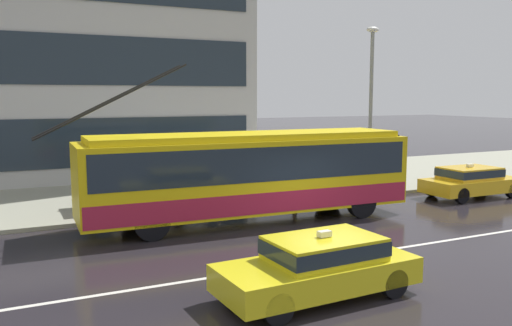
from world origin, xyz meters
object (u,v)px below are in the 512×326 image
(pedestrian_approaching_curb, at_px, (295,175))
(pedestrian_walking_past, at_px, (178,161))
(taxi_oncoming_near, at_px, (320,264))
(trolleybus, at_px, (250,173))
(pedestrian_at_shelter, at_px, (90,181))
(bus_shelter, at_px, (162,153))
(street_lamp, at_px, (371,95))
(taxi_ahead_of_bus, at_px, (471,180))

(pedestrian_approaching_curb, distance_m, pedestrian_walking_past, 4.64)
(taxi_oncoming_near, distance_m, pedestrian_approaching_curb, 9.90)
(trolleybus, distance_m, pedestrian_approaching_curb, 3.62)
(pedestrian_approaching_curb, height_order, pedestrian_walking_past, pedestrian_walking_past)
(pedestrian_approaching_curb, bearing_deg, pedestrian_at_shelter, 165.36)
(bus_shelter, height_order, pedestrian_approaching_curb, bus_shelter)
(taxi_oncoming_near, xyz_separation_m, pedestrian_at_shelter, (-3.00, 10.78, 0.39))
(pedestrian_walking_past, height_order, street_lamp, street_lamp)
(taxi_ahead_of_bus, distance_m, pedestrian_at_shelter, 15.17)
(trolleybus, xyz_separation_m, taxi_oncoming_near, (-1.54, -6.77, -0.93))
(trolleybus, height_order, pedestrian_walking_past, trolleybus)
(pedestrian_at_shelter, bearing_deg, pedestrian_approaching_curb, -14.64)
(trolleybus, bearing_deg, bus_shelter, 115.29)
(taxi_ahead_of_bus, height_order, street_lamp, street_lamp)
(taxi_ahead_of_bus, height_order, bus_shelter, bus_shelter)
(bus_shelter, xyz_separation_m, pedestrian_at_shelter, (-2.69, 0.09, -0.91))
(bus_shelter, distance_m, street_lamp, 9.10)
(taxi_oncoming_near, bearing_deg, street_lamp, 47.83)
(street_lamp, bearing_deg, trolleybus, -159.84)
(taxi_oncoming_near, height_order, pedestrian_at_shelter, pedestrian_at_shelter)
(pedestrian_approaching_curb, distance_m, street_lamp, 5.05)
(trolleybus, distance_m, street_lamp, 7.76)
(taxi_ahead_of_bus, bearing_deg, bus_shelter, 161.17)
(trolleybus, bearing_deg, pedestrian_at_shelter, 138.53)
(pedestrian_walking_past, bearing_deg, taxi_ahead_of_bus, -21.49)
(taxi_ahead_of_bus, xyz_separation_m, bus_shelter, (-11.90, 4.06, 1.31))
(taxi_oncoming_near, distance_m, pedestrian_walking_past, 11.07)
(bus_shelter, xyz_separation_m, pedestrian_walking_past, (0.72, 0.34, -0.38))
(pedestrian_walking_past, distance_m, street_lamp, 8.59)
(taxi_oncoming_near, height_order, pedestrian_approaching_curb, pedestrian_approaching_curb)
(pedestrian_approaching_curb, bearing_deg, pedestrian_walking_past, 151.51)
(taxi_oncoming_near, bearing_deg, trolleybus, 77.16)
(taxi_ahead_of_bus, relative_size, street_lamp, 0.61)
(pedestrian_walking_past, bearing_deg, pedestrian_approaching_curb, -28.49)
(pedestrian_at_shelter, bearing_deg, trolleybus, -41.47)
(taxi_ahead_of_bus, distance_m, taxi_oncoming_near, 13.35)
(pedestrian_at_shelter, bearing_deg, pedestrian_walking_past, 4.22)
(taxi_oncoming_near, distance_m, street_lamp, 13.01)
(pedestrian_at_shelter, distance_m, pedestrian_approaching_curb, 7.71)
(trolleybus, xyz_separation_m, street_lamp, (6.87, 2.52, 2.58))
(trolleybus, bearing_deg, pedestrian_walking_past, 104.88)
(taxi_oncoming_near, bearing_deg, pedestrian_walking_past, 87.87)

